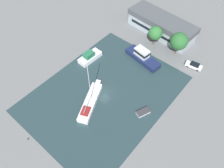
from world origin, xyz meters
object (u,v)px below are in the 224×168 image
object	(u,v)px
motor_cruiser	(142,56)
small_dinghy	(143,112)
warehouse_building	(161,25)
quay_tree_by_water	(179,41)
sailboat_moored	(91,101)
quay_tree_near_building	(155,33)
parked_car	(194,65)
cabin_boat	(90,57)

from	to	relation	value
motor_cruiser	small_dinghy	distance (m)	18.33
warehouse_building	motor_cruiser	size ratio (longest dim) A/B	1.97
quay_tree_by_water	sailboat_moored	distance (m)	30.62
quay_tree_near_building	parked_car	world-z (taller)	quay_tree_near_building
small_dinghy	quay_tree_near_building	bearing A→B (deg)	-39.95
quay_tree_by_water	sailboat_moored	world-z (taller)	sailboat_moored
warehouse_building	motor_cruiser	distance (m)	14.57
quay_tree_near_building	motor_cruiser	size ratio (longest dim) A/B	0.56
quay_tree_by_water	sailboat_moored	bearing A→B (deg)	-103.29
quay_tree_by_water	quay_tree_near_building	bearing A→B (deg)	-172.98
parked_car	warehouse_building	bearing A→B (deg)	56.20
quay_tree_near_building	quay_tree_by_water	world-z (taller)	quay_tree_by_water
quay_tree_near_building	parked_car	distance (m)	14.65
sailboat_moored	quay_tree_near_building	bearing A→B (deg)	65.97
quay_tree_near_building	cabin_boat	world-z (taller)	quay_tree_near_building
small_dinghy	cabin_boat	xyz separation A→B (m)	(-22.60, 4.83, 0.64)
motor_cruiser	cabin_boat	xyz separation A→B (m)	(-11.74, -9.91, -0.28)
quay_tree_near_building	sailboat_moored	distance (m)	28.87
quay_tree_near_building	sailboat_moored	world-z (taller)	sailboat_moored
warehouse_building	cabin_boat	bearing A→B (deg)	-105.65
warehouse_building	cabin_boat	xyz separation A→B (m)	(-8.84, -24.11, -1.74)
motor_cruiser	quay_tree_near_building	bearing A→B (deg)	17.26
quay_tree_near_building	parked_car	bearing A→B (deg)	-3.33
warehouse_building	quay_tree_near_building	distance (m)	6.93
warehouse_building	quay_tree_near_building	xyz separation A→B (m)	(1.73, -6.52, 1.62)
parked_car	sailboat_moored	xyz separation A→B (m)	(-13.83, -27.82, -0.05)
small_dinghy	motor_cruiser	bearing A→B (deg)	-31.78
parked_car	small_dinghy	bearing A→B (deg)	165.23
warehouse_building	parked_car	world-z (taller)	warehouse_building
quay_tree_near_building	warehouse_building	bearing A→B (deg)	104.86
quay_tree_by_water	cabin_boat	xyz separation A→B (m)	(-17.91, -18.50, -3.76)
sailboat_moored	motor_cruiser	xyz separation A→B (m)	(0.81, 20.96, 0.52)
motor_cruiser	small_dinghy	xyz separation A→B (m)	(10.86, -14.74, -0.93)
sailboat_moored	cabin_boat	bearing A→B (deg)	109.93
parked_car	small_dinghy	distance (m)	21.71
motor_cruiser	warehouse_building	bearing A→B (deg)	20.14
warehouse_building	quay_tree_by_water	size ratio (longest dim) A/B	3.14
quay_tree_near_building	cabin_boat	size ratio (longest dim) A/B	0.89
quay_tree_near_building	quay_tree_by_water	size ratio (longest dim) A/B	0.89
warehouse_building	small_dinghy	distance (m)	32.13
warehouse_building	quay_tree_by_water	world-z (taller)	quay_tree_by_water
motor_cruiser	parked_car	bearing A→B (deg)	-53.63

